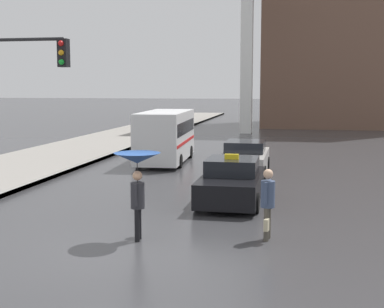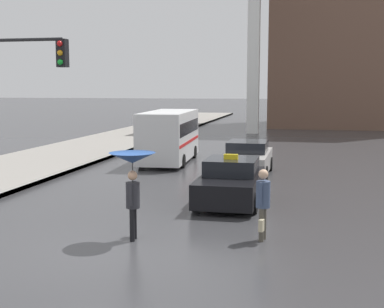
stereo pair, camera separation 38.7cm
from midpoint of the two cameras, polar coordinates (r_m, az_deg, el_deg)
name	(u,v)px [view 1 (the left image)]	position (r m, az deg, el deg)	size (l,w,h in m)	color
ground_plane	(108,252)	(12.25, -9.87, -10.27)	(300.00, 300.00, 0.00)	#38383A
taxi	(232,182)	(16.92, 3.60, -3.04)	(1.91, 4.03, 1.56)	black
sedan_red	(245,159)	(22.34, 5.16, -0.54)	(1.91, 4.33, 1.40)	#B7B2AD
ambulance_van	(166,134)	(25.86, -3.25, 2.12)	(2.35, 5.91, 2.47)	silver
pedestrian_with_umbrella	(137,170)	(12.67, -6.73, -1.67)	(1.10, 1.10, 2.11)	black
pedestrian_man	(268,199)	(12.83, 7.22, -4.78)	(0.39, 0.64, 1.72)	#4C473D
monument_cross	(247,22)	(42.56, 5.64, 13.87)	(6.69, 0.90, 15.20)	white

